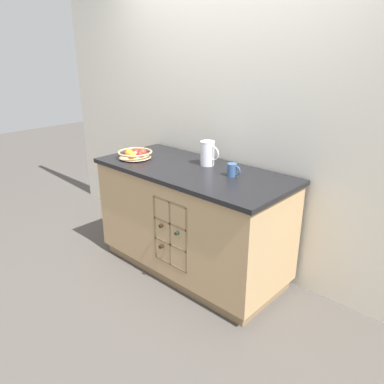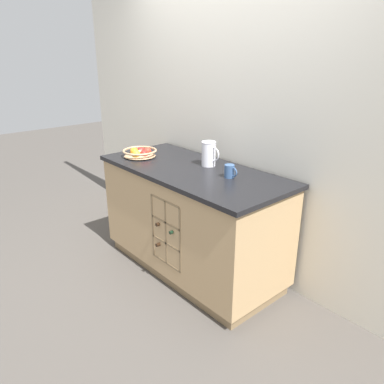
% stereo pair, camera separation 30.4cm
% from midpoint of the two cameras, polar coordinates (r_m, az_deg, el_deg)
% --- Properties ---
extents(ground_plane, '(14.00, 14.00, 0.00)m').
position_cam_midpoint_polar(ground_plane, '(3.36, 2.64, -11.47)').
color(ground_plane, '#4C4742').
extents(back_wall, '(4.40, 0.06, 2.55)m').
position_cam_midpoint_polar(back_wall, '(3.18, 8.63, 11.26)').
color(back_wall, silver).
rests_on(back_wall, ground_plane).
extents(kitchen_island, '(1.65, 0.75, 0.91)m').
position_cam_midpoint_polar(kitchen_island, '(3.13, 2.76, -4.33)').
color(kitchen_island, olive).
rests_on(kitchen_island, ground_plane).
extents(fruit_bowl, '(0.30, 0.30, 0.08)m').
position_cam_midpoint_polar(fruit_bowl, '(3.30, -5.33, 6.01)').
color(fruit_bowl, tan).
rests_on(fruit_bowl, kitchen_island).
extents(white_pitcher, '(0.18, 0.12, 0.20)m').
position_cam_midpoint_polar(white_pitcher, '(3.02, 5.49, 5.86)').
color(white_pitcher, white).
rests_on(white_pitcher, kitchen_island).
extents(ceramic_mug, '(0.11, 0.07, 0.10)m').
position_cam_midpoint_polar(ceramic_mug, '(2.77, 8.92, 3.09)').
color(ceramic_mug, '#385684').
rests_on(ceramic_mug, kitchen_island).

